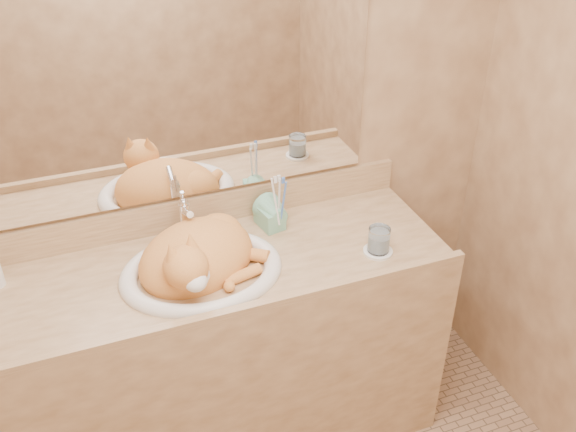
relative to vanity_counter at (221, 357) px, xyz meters
name	(u,v)px	position (x,y,z in m)	size (l,w,h in m)	color
wall_back	(185,125)	(0.00, 0.28, 0.82)	(2.40, 0.02, 2.50)	brown
vanity_counter	(221,357)	(0.00, 0.00, 0.00)	(1.60, 0.55, 0.85)	olive
mirror	(182,86)	(0.00, 0.26, 0.97)	(1.30, 0.02, 0.80)	white
sink_basin	(200,253)	(-0.05, -0.02, 0.51)	(0.53, 0.44, 0.17)	white
faucet	(185,218)	(-0.05, 0.18, 0.52)	(0.05, 0.13, 0.18)	white
cat	(197,255)	(-0.06, -0.01, 0.49)	(0.41, 0.34, 0.23)	orange
soap_dispenser	(278,214)	(0.27, 0.11, 0.51)	(0.08, 0.08, 0.17)	#6FB28F
toothbrush_cup	(280,220)	(0.28, 0.11, 0.48)	(0.11, 0.11, 0.11)	#6FB28F
toothbrushes	(280,200)	(0.28, 0.11, 0.56)	(0.04, 0.04, 0.23)	white
saucer	(378,251)	(0.55, -0.13, 0.43)	(0.10, 0.10, 0.01)	white
water_glass	(379,240)	(0.55, -0.13, 0.48)	(0.08, 0.08, 0.09)	white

